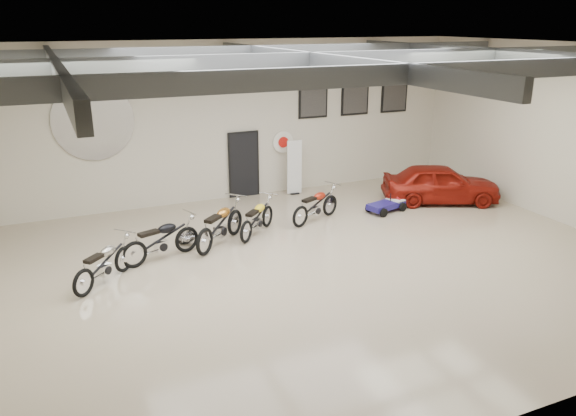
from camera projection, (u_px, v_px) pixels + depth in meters
name	position (u px, v px, depth m)	size (l,w,h in m)	color
floor	(308.00, 267.00, 13.27)	(16.00, 12.00, 0.01)	tan
ceiling	(311.00, 48.00, 11.68)	(16.00, 12.00, 0.01)	gray
back_wall	(227.00, 122.00, 17.69)	(16.00, 0.02, 5.00)	beige
right_wall	(570.00, 136.00, 15.53)	(0.02, 12.00, 5.00)	beige
ceiling_beams	(311.00, 60.00, 11.76)	(15.80, 11.80, 0.32)	#55595D
door	(244.00, 165.00, 18.30)	(0.92, 0.08, 2.10)	black
logo_plaque	(93.00, 121.00, 16.03)	(2.30, 0.06, 1.16)	silver
poster_left	(313.00, 98.00, 18.61)	(1.05, 0.08, 1.35)	black
poster_mid	(355.00, 95.00, 19.21)	(1.05, 0.08, 1.35)	black
poster_right	(394.00, 93.00, 19.82)	(1.05, 0.08, 1.35)	black
oil_sign	(283.00, 142.00, 18.62)	(0.72, 0.10, 0.72)	white
banner_stand	(294.00, 167.00, 18.56)	(0.50, 0.20, 1.84)	white
motorcycle_silver	(104.00, 263.00, 12.29)	(1.91, 0.59, 0.99)	silver
motorcycle_black	(161.00, 239.00, 13.52)	(2.04, 0.63, 1.06)	silver
motorcycle_gold	(220.00, 224.00, 14.42)	(2.18, 0.68, 1.13)	silver
motorcycle_yellow	(257.00, 217.00, 15.13)	(1.88, 0.58, 0.98)	silver
motorcycle_red	(316.00, 205.00, 16.14)	(1.93, 0.60, 1.01)	silver
go_kart	(389.00, 202.00, 17.09)	(1.51, 0.68, 0.55)	navy
vintage_car	(441.00, 183.00, 17.79)	(3.64, 1.47, 1.24)	maroon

